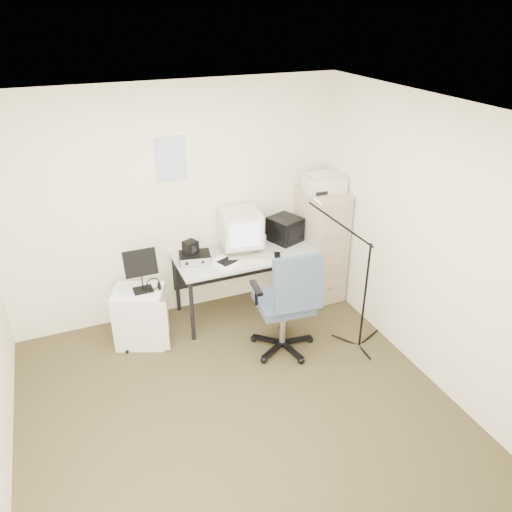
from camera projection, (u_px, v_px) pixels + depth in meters
name	position (u px, v px, depth m)	size (l,w,h in m)	color
floor	(239.00, 412.00, 4.30)	(3.60, 3.60, 0.01)	#3F351E
ceiling	(233.00, 117.00, 3.15)	(3.60, 3.60, 0.01)	white
wall_back	(176.00, 205.00, 5.20)	(3.60, 0.02, 2.50)	#F9EBC9
wall_front	(378.00, 477.00, 2.24)	(3.60, 0.02, 2.50)	#F9EBC9
wall_right	(430.00, 246.00, 4.34)	(0.02, 3.60, 2.50)	#F9EBC9
wall_calendar	(171.00, 159.00, 4.95)	(0.30, 0.02, 0.44)	white
filing_cabinet	(321.00, 244.00, 5.75)	(0.40, 0.60, 1.30)	#BBA890
printer	(324.00, 182.00, 5.43)	(0.44, 0.30, 0.17)	beige
desk	(245.00, 282.00, 5.53)	(1.50, 0.70, 0.73)	#B2B3A8
crt_monitor	(240.00, 231.00, 5.33)	(0.41, 0.43, 0.46)	beige
crt_tv	(285.00, 229.00, 5.59)	(0.30, 0.32, 0.28)	black
desk_speaker	(261.00, 240.00, 5.49)	(0.08, 0.08, 0.14)	beige
keyboard	(251.00, 258.00, 5.23)	(0.50, 0.18, 0.03)	beige
mouse	(277.00, 255.00, 5.28)	(0.06, 0.11, 0.03)	black
radio_receiver	(195.00, 258.00, 5.18)	(0.32, 0.23, 0.09)	black
radio_speaker	(191.00, 247.00, 5.14)	(0.13, 0.12, 0.13)	black
papers	(224.00, 263.00, 5.14)	(0.22, 0.30, 0.02)	white
pc_tower	(296.00, 280.00, 5.90)	(0.20, 0.44, 0.41)	beige
office_chair	(283.00, 300.00, 4.83)	(0.66, 0.66, 1.14)	#374350
side_cart	(141.00, 316.00, 5.05)	(0.49, 0.39, 0.61)	silver
music_stand	(141.00, 270.00, 4.81)	(0.31, 0.17, 0.46)	black
headphones	(153.00, 286.00, 4.90)	(0.15, 0.15, 0.03)	black
mic_stand	(367.00, 281.00, 4.78)	(0.02, 0.02, 1.52)	black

